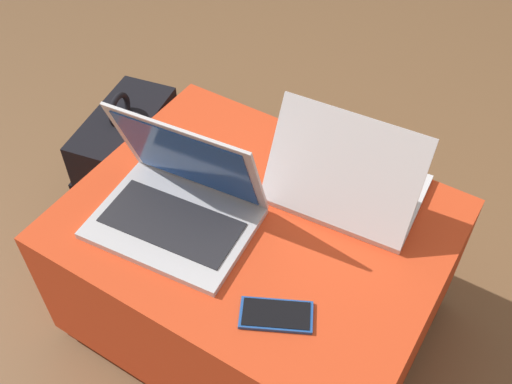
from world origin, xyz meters
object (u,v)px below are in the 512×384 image
laptop_far (346,182)px  backpack (129,169)px  laptop_near (178,201)px  cell_phone (276,315)px

laptop_far → backpack: 0.72m
laptop_near → laptop_far: laptop_near is taller
laptop_far → cell_phone: size_ratio=2.20×
laptop_near → cell_phone: (0.31, -0.11, -0.05)m
laptop_far → cell_phone: 0.36m
cell_phone → laptop_far: bearing=157.6°
laptop_far → backpack: size_ratio=0.76×
laptop_near → backpack: laptop_near is taller
backpack → laptop_far: bearing=81.6°
laptop_far → backpack: laptop_far is taller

